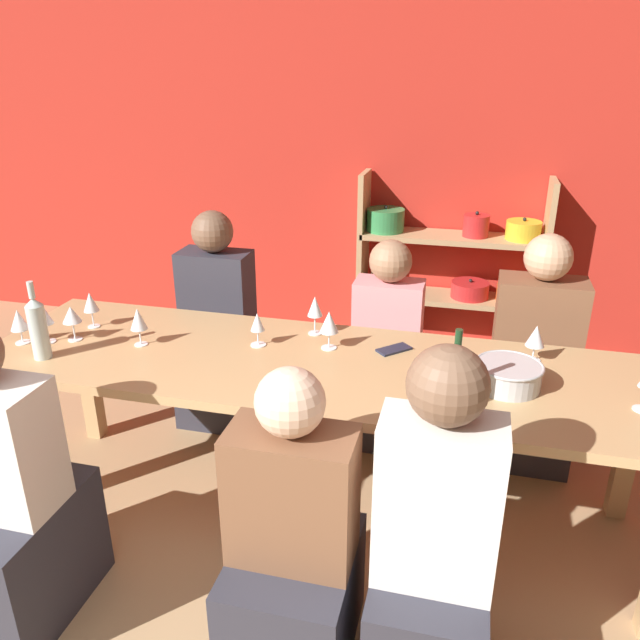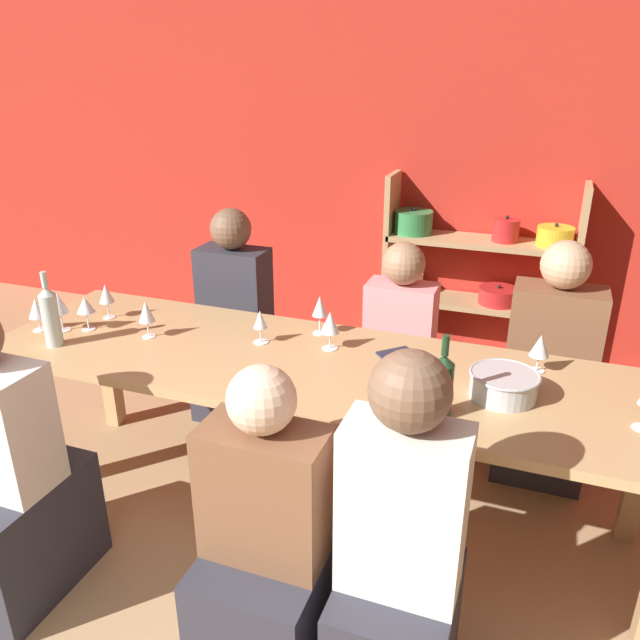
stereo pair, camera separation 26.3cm
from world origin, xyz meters
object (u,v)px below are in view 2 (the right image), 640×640
object	(u,v)px
wine_glass_white_b	(59,304)
cell_phone	(395,353)
dining_table	(312,380)
wine_bottle_dark	(442,385)
wine_glass_empty_a	(106,294)
person_far_c	(398,369)
wine_glass_red_e	(330,323)
wine_glass_red_d	(540,347)
wine_glass_empty_c	(260,321)
person_near_a	(268,554)
person_near_c	(398,582)
wine_glass_empty_b	(85,305)
wine_glass_red_b	(320,307)
person_far_a	(546,388)
person_far_b	(237,339)
person_near_b	(6,492)
wine_glass_red_c	(146,313)
wine_glass_red_a	(37,309)
mixing_bowl	(504,384)
shelf_unit	(481,284)

from	to	relation	value
wine_glass_white_b	cell_phone	distance (m)	1.55
dining_table	wine_bottle_dark	distance (m)	0.66
wine_glass_white_b	wine_glass_empty_a	bearing A→B (deg)	63.76
person_far_c	wine_glass_red_e	bearing A→B (deg)	73.59
wine_glass_red_d	wine_glass_empty_c	bearing A→B (deg)	-173.36
person_near_a	person_near_c	size ratio (longest dim) A/B	0.89
wine_bottle_dark	person_near_a	xyz separation A→B (m)	(-0.47, -0.46, -0.50)
wine_glass_empty_b	wine_glass_white_b	world-z (taller)	wine_glass_white_b
wine_glass_red_b	person_far_c	xyz separation A→B (m)	(0.27, 0.46, -0.48)
wine_glass_red_b	cell_phone	size ratio (longest dim) A/B	1.17
wine_glass_red_b	person_far_a	xyz separation A→B (m)	(1.02, 0.49, -0.47)
person_far_a	person_far_b	xyz separation A→B (m)	(-1.70, -0.04, 0.02)
wine_glass_red_e	person_near_c	bearing A→B (deg)	-58.93
dining_table	person_near_b	bearing A→B (deg)	-140.52
person_near_c	dining_table	bearing A→B (deg)	127.28
person_near_a	wine_glass_empty_c	bearing A→B (deg)	115.91
dining_table	wine_glass_red_d	bearing A→B (deg)	15.09
wine_glass_red_b	wine_glass_red_d	world-z (taller)	wine_glass_red_b
person_far_b	wine_glass_white_b	bearing A→B (deg)	61.54
wine_glass_red_c	wine_glass_empty_b	distance (m)	0.32
cell_phone	person_near_c	distance (m)	1.02
wine_glass_red_a	wine_glass_empty_c	distance (m)	1.05
person_far_a	person_near_c	world-z (taller)	person_near_c
wine_glass_red_a	mixing_bowl	bearing A→B (deg)	2.93
wine_glass_empty_a	person_far_b	bearing A→B (deg)	60.84
wine_glass_red_e	wine_glass_empty_a	bearing A→B (deg)	-177.97
wine_glass_empty_a	wine_glass_empty_c	size ratio (longest dim) A/B	1.12
mixing_bowl	person_near_b	bearing A→B (deg)	-156.25
dining_table	wine_glass_red_b	bearing A→B (deg)	103.84
person_near_c	wine_glass_empty_b	bearing A→B (deg)	157.26
wine_glass_red_b	wine_glass_white_b	xyz separation A→B (m)	(-1.13, -0.38, 0.00)
wine_glass_red_e	person_far_b	xyz separation A→B (m)	(-0.78, 0.59, -0.44)
shelf_unit	person_near_b	world-z (taller)	shelf_unit
wine_glass_empty_c	cell_phone	xyz separation A→B (m)	(0.59, 0.09, -0.10)
shelf_unit	wine_glass_empty_c	distance (m)	1.93
wine_glass_empty_b	mixing_bowl	bearing A→B (deg)	0.63
wine_glass_red_b	person_near_a	size ratio (longest dim) A/B	0.16
wine_glass_red_b	wine_glass_red_e	xyz separation A→B (m)	(0.10, -0.14, -0.01)
person_near_b	person_far_c	bearing A→B (deg)	52.98
wine_glass_red_e	wine_glass_white_b	size ratio (longest dim) A/B	0.93
shelf_unit	person_far_c	distance (m)	1.14
dining_table	person_near_c	size ratio (longest dim) A/B	2.29
person_far_a	wine_glass_red_d	bearing A→B (deg)	82.85
shelf_unit	wine_bottle_dark	xyz separation A→B (m)	(0.09, -2.08, 0.33)
person_near_b	person_far_c	xyz separation A→B (m)	(1.15, 1.53, -0.01)
mixing_bowl	person_near_a	xyz separation A→B (m)	(-0.66, -0.68, -0.43)
wine_glass_empty_a	person_near_a	bearing A→B (deg)	-33.78
wine_glass_red_e	person_near_a	size ratio (longest dim) A/B	0.16
wine_glass_red_e	wine_glass_red_a	bearing A→B (deg)	-168.21
wine_bottle_dark	person_far_c	size ratio (longest dim) A/B	0.28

